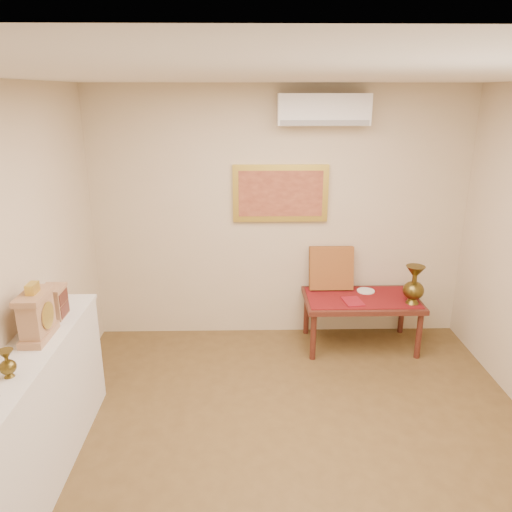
{
  "coord_description": "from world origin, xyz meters",
  "views": [
    {
      "loc": [
        -0.37,
        -2.94,
        2.62
      ],
      "look_at": [
        -0.28,
        1.15,
        1.27
      ],
      "focal_mm": 35.0,
      "sensor_mm": 36.0,
      "label": 1
    }
  ],
  "objects_px": {
    "display_ledge": "(35,417)",
    "wooden_chest": "(54,302)",
    "brass_urn_tall": "(414,281)",
    "mantel_clock": "(37,315)",
    "low_table": "(361,304)"
  },
  "relations": [
    {
      "from": "display_ledge",
      "to": "wooden_chest",
      "type": "relative_size",
      "value": 8.28
    },
    {
      "from": "brass_urn_tall",
      "to": "mantel_clock",
      "type": "xyz_separation_m",
      "value": [
        -3.14,
        -1.5,
        0.35
      ]
    },
    {
      "from": "brass_urn_tall",
      "to": "display_ledge",
      "type": "height_order",
      "value": "brass_urn_tall"
    },
    {
      "from": "display_ledge",
      "to": "mantel_clock",
      "type": "height_order",
      "value": "mantel_clock"
    },
    {
      "from": "wooden_chest",
      "to": "low_table",
      "type": "distance_m",
      "value": 3.04
    },
    {
      "from": "brass_urn_tall",
      "to": "low_table",
      "type": "bearing_deg",
      "value": 161.86
    },
    {
      "from": "display_ledge",
      "to": "mantel_clock",
      "type": "xyz_separation_m",
      "value": [
        0.02,
        0.22,
        0.66
      ]
    },
    {
      "from": "mantel_clock",
      "to": "display_ledge",
      "type": "bearing_deg",
      "value": -94.03
    },
    {
      "from": "display_ledge",
      "to": "low_table",
      "type": "height_order",
      "value": "display_ledge"
    },
    {
      "from": "brass_urn_tall",
      "to": "mantel_clock",
      "type": "distance_m",
      "value": 3.5
    },
    {
      "from": "display_ledge",
      "to": "low_table",
      "type": "distance_m",
      "value": 3.27
    },
    {
      "from": "mantel_clock",
      "to": "low_table",
      "type": "distance_m",
      "value": 3.21
    },
    {
      "from": "brass_urn_tall",
      "to": "wooden_chest",
      "type": "height_order",
      "value": "wooden_chest"
    },
    {
      "from": "mantel_clock",
      "to": "low_table",
      "type": "bearing_deg",
      "value": 31.99
    },
    {
      "from": "mantel_clock",
      "to": "low_table",
      "type": "height_order",
      "value": "mantel_clock"
    }
  ]
}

